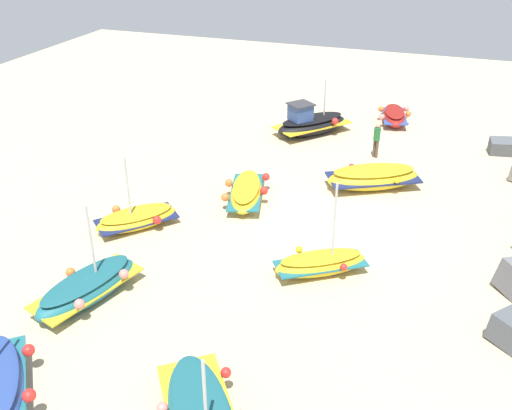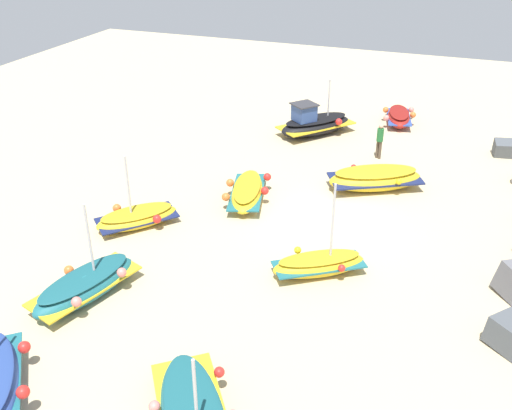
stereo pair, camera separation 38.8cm
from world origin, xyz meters
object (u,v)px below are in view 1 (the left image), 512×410
at_px(fishing_boat_3, 321,263).
at_px(fishing_boat_7, 394,116).
at_px(fishing_boat_1, 246,192).
at_px(fishing_boat_5, 373,177).
at_px(fishing_boat_8, 137,219).
at_px(fishing_boat_0, 311,123).
at_px(person_walking, 377,138).
at_px(fishing_boat_4, 87,287).

relative_size(fishing_boat_3, fishing_boat_7, 1.05).
bearing_deg(fishing_boat_3, fishing_boat_1, -78.74).
bearing_deg(fishing_boat_5, fishing_boat_8, 9.72).
bearing_deg(fishing_boat_7, fishing_boat_0, 116.79).
height_order(fishing_boat_7, person_walking, person_walking).
bearing_deg(fishing_boat_4, fishing_boat_8, -153.36).
bearing_deg(fishing_boat_1, fishing_boat_7, 143.51).
xyz_separation_m(fishing_boat_4, person_walking, (-14.49, 6.77, 0.56)).
bearing_deg(fishing_boat_8, fishing_boat_1, -1.46).
height_order(fishing_boat_0, fishing_boat_7, fishing_boat_0).
distance_m(fishing_boat_0, fishing_boat_5, 6.94).
height_order(fishing_boat_3, fishing_boat_4, fishing_boat_3).
bearing_deg(fishing_boat_4, person_walking, 171.06).
bearing_deg(fishing_boat_0, fishing_boat_1, 35.17).
distance_m(fishing_boat_3, fishing_boat_4, 7.68).
bearing_deg(fishing_boat_1, fishing_boat_8, -57.43).
xyz_separation_m(fishing_boat_1, fishing_boat_4, (8.09, -2.37, 0.06)).
bearing_deg(fishing_boat_0, fishing_boat_4, 29.01).
bearing_deg(fishing_boat_0, fishing_boat_8, 21.49).
bearing_deg(person_walking, fishing_boat_1, -6.53).
distance_m(fishing_boat_1, fishing_boat_5, 5.68).
relative_size(fishing_boat_0, fishing_boat_4, 1.09).
relative_size(fishing_boat_5, person_walking, 2.49).
height_order(fishing_boat_0, fishing_boat_5, fishing_boat_0).
distance_m(fishing_boat_0, fishing_boat_1, 8.47).
bearing_deg(fishing_boat_5, fishing_boat_3, 56.21).
distance_m(fishing_boat_1, fishing_boat_8, 4.77).
bearing_deg(fishing_boat_1, fishing_boat_4, -31.30).
height_order(fishing_boat_0, fishing_boat_8, fishing_boat_8).
bearing_deg(fishing_boat_5, fishing_boat_0, -81.28).
relative_size(fishing_boat_5, fishing_boat_7, 1.36).
relative_size(fishing_boat_3, fishing_boat_4, 0.84).
bearing_deg(fishing_boat_4, fishing_boat_1, 179.76).
bearing_deg(fishing_boat_4, fishing_boat_5, 162.97).
xyz_separation_m(fishing_boat_1, fishing_boat_7, (-11.65, 4.60, 0.02)).
relative_size(fishing_boat_0, fishing_boat_1, 1.14).
bearing_deg(fishing_boat_8, person_walking, 3.47).
relative_size(fishing_boat_4, fishing_boat_7, 1.26).
height_order(fishing_boat_5, fishing_boat_8, fishing_boat_8).
distance_m(fishing_boat_0, fishing_boat_8, 12.56).
bearing_deg(fishing_boat_5, person_walking, -111.64).
bearing_deg(fishing_boat_4, fishing_boat_3, 136.47).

